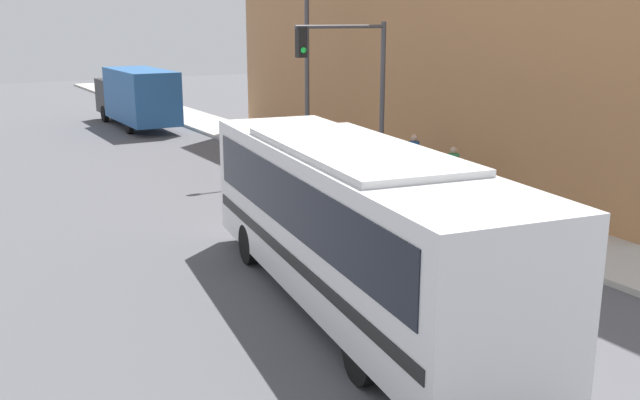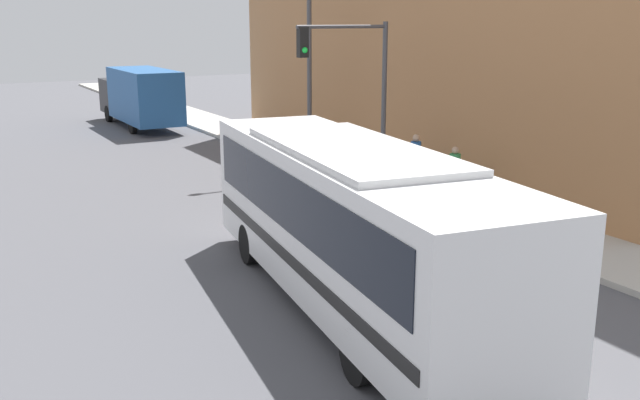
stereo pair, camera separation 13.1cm
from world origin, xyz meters
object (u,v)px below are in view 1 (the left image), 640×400
object	(u,v)px
fire_hydrant	(491,213)
pedestrian_mid_block	(453,174)
city_bus	(352,216)
street_lamp	(300,41)
traffic_light_pole	(354,77)
pedestrian_near_corner	(414,161)
delivery_truck	(136,96)
parking_meter	(396,167)

from	to	relation	value
fire_hydrant	pedestrian_mid_block	bearing A→B (deg)	71.06
city_bus	street_lamp	distance (m)	14.69
pedestrian_mid_block	traffic_light_pole	bearing A→B (deg)	124.46
street_lamp	pedestrian_near_corner	bearing A→B (deg)	-81.46
pedestrian_near_corner	delivery_truck	bearing A→B (deg)	100.63
city_bus	parking_meter	bearing A→B (deg)	56.50
city_bus	delivery_truck	size ratio (longest dim) A/B	1.28
delivery_truck	parking_meter	size ratio (longest dim) A/B	6.56
traffic_light_pole	delivery_truck	bearing A→B (deg)	95.57
fire_hydrant	parking_meter	world-z (taller)	parking_meter
city_bus	traffic_light_pole	distance (m)	9.54
traffic_light_pole	pedestrian_near_corner	bearing A→B (deg)	-24.83
city_bus	traffic_light_pole	bearing A→B (deg)	65.24
street_lamp	pedestrian_near_corner	world-z (taller)	street_lamp
parking_meter	street_lamp	size ratio (longest dim) A/B	0.16
fire_hydrant	traffic_light_pole	size ratio (longest dim) A/B	0.14
delivery_truck	pedestrian_near_corner	bearing A→B (deg)	-79.37
delivery_truck	pedestrian_mid_block	size ratio (longest dim) A/B	4.91
pedestrian_near_corner	pedestrian_mid_block	world-z (taller)	pedestrian_near_corner
delivery_truck	pedestrian_mid_block	xyz separation A→B (m)	(3.68, -21.21, -0.65)
traffic_light_pole	pedestrian_near_corner	size ratio (longest dim) A/B	2.93
fire_hydrant	city_bus	bearing A→B (deg)	-157.97
fire_hydrant	pedestrian_near_corner	xyz separation A→B (m)	(0.87, 4.58, 0.57)
traffic_light_pole	pedestrian_mid_block	world-z (taller)	traffic_light_pole
city_bus	parking_meter	size ratio (longest dim) A/B	8.38
delivery_truck	pedestrian_near_corner	size ratio (longest dim) A/B	4.60
pedestrian_mid_block	fire_hydrant	bearing A→B (deg)	-108.94
parking_meter	pedestrian_near_corner	xyz separation A→B (m)	(0.87, 0.21, 0.07)
street_lamp	delivery_truck	bearing A→B (deg)	101.59
city_bus	traffic_light_pole	xyz separation A→B (m)	(5.05, 7.86, 1.96)
parking_meter	pedestrian_near_corner	world-z (taller)	pedestrian_near_corner
fire_hydrant	traffic_light_pole	distance (m)	6.43
fire_hydrant	street_lamp	xyz separation A→B (m)	(-0.05, 10.66, 4.30)
delivery_truck	pedestrian_mid_block	world-z (taller)	delivery_truck
delivery_truck	traffic_light_pole	world-z (taller)	traffic_light_pole
fire_hydrant	pedestrian_mid_block	distance (m)	2.88
pedestrian_near_corner	traffic_light_pole	bearing A→B (deg)	155.17
delivery_truck	pedestrian_mid_block	bearing A→B (deg)	-80.16
pedestrian_near_corner	city_bus	bearing A→B (deg)	-134.45
fire_hydrant	pedestrian_near_corner	size ratio (longest dim) A/B	0.41
fire_hydrant	pedestrian_near_corner	world-z (taller)	pedestrian_near_corner
pedestrian_mid_block	pedestrian_near_corner	bearing A→B (deg)	91.62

